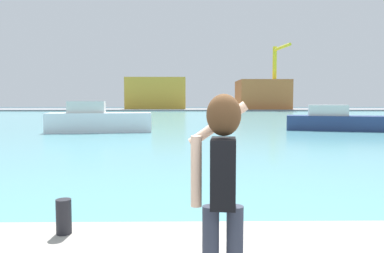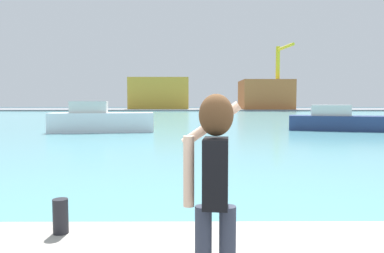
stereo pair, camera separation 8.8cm
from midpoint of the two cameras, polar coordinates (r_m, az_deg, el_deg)
The scene contains 10 objects.
ground_plane at distance 53.01m, azimuth 0.38°, elevation 1.52°, with size 220.00×220.00×0.00m, color #334751.
harbor_water at distance 55.01m, azimuth 0.35°, elevation 1.61°, with size 140.00×100.00×0.02m, color #599EA8.
far_shore_dock at distance 94.98m, azimuth 0.07°, elevation 2.67°, with size 140.00×20.00×0.39m, color gray.
person_photographer at distance 2.99m, azimuth 4.41°, elevation -7.89°, with size 0.53×0.56×1.74m.
harbor_bollard at distance 5.01m, azimuth -19.54°, elevation -13.19°, with size 0.19×0.19×0.44m, color black.
boat_moored at distance 26.97m, azimuth -14.15°, elevation 0.96°, with size 7.54×3.19×2.22m.
boat_moored_2 at distance 29.76m, azimuth 22.66°, elevation 0.80°, with size 8.37×4.52×1.94m.
warehouse_left at distance 97.21m, azimuth -5.11°, elevation 5.20°, with size 15.47×10.60×8.15m, color gold.
warehouse_right at distance 94.81m, azimuth 11.51°, elevation 4.93°, with size 12.49×12.10×7.32m, color #B26633.
port_crane at distance 91.20m, azimuth 13.62°, elevation 8.43°, with size 2.07×9.34×15.37m.
Camera 2 is at (-0.59, -2.96, 2.18)m, focal length 33.81 mm.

